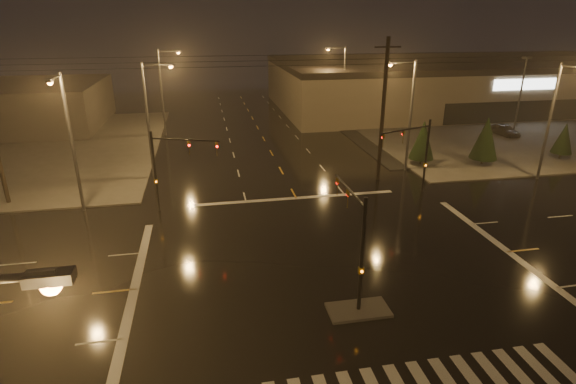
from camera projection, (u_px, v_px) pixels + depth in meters
name	position (u px, v px, depth m)	size (l,w,h in m)	color
ground	(335.00, 269.00, 25.56)	(140.00, 140.00, 0.00)	black
sidewalk_ne	(493.00, 128.00, 58.19)	(36.00, 36.00, 0.12)	#42403B
median_island	(358.00, 310.00, 21.87)	(3.00, 1.60, 0.15)	#42403B
stop_bar_far	(296.00, 198.00, 35.63)	(16.00, 0.50, 0.01)	beige
parking_lot	(538.00, 130.00, 57.23)	(50.00, 24.00, 0.08)	black
retail_building	(465.00, 81.00, 72.33)	(60.20, 28.30, 7.20)	#716651
signal_mast_median	(356.00, 234.00, 21.39)	(0.25, 4.59, 6.00)	black
signal_mast_ne	(418.00, 149.00, 35.11)	(4.84, 1.86, 6.00)	black
signal_mast_nw	(168.00, 162.00, 31.83)	(4.84, 1.86, 6.00)	black
streetlight_1	(151.00, 113.00, 38.01)	(2.77, 0.32, 10.00)	#38383A
streetlight_2	(164.00, 87.00, 52.66)	(2.77, 0.32, 10.00)	#38383A
streetlight_3	(408.00, 109.00, 40.04)	(2.77, 0.32, 10.00)	#38383A
streetlight_4	(342.00, 80.00, 58.36)	(2.77, 0.32, 10.00)	#38383A
streetlight_5	(69.00, 135.00, 30.93)	(0.32, 2.77, 10.00)	#38383A
streetlight_6	(554.00, 115.00, 37.50)	(0.32, 2.77, 10.00)	#38383A
utility_pole_1	(383.00, 110.00, 37.54)	(2.20, 0.32, 12.00)	black
conifer_0	(423.00, 140.00, 42.67)	(2.35, 2.35, 4.38)	black
conifer_1	(486.00, 138.00, 42.64)	(2.59, 2.59, 4.74)	black
conifer_2	(564.00, 138.00, 44.54)	(1.96, 1.96, 3.77)	black
car_parked	(504.00, 130.00, 54.25)	(1.67, 4.16, 1.42)	black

